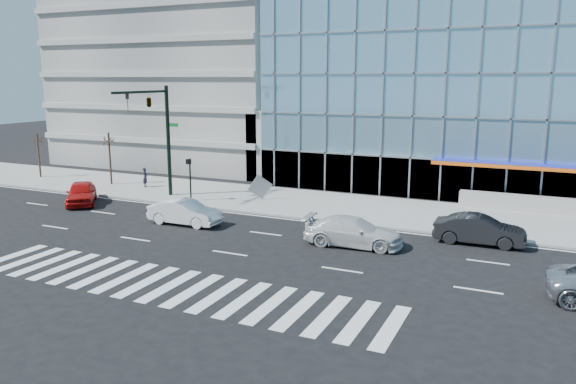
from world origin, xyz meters
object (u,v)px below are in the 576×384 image
object	(u,v)px
white_suv	(353,232)
pedestrian	(145,177)
street_tree_far	(37,139)
traffic_signal	(155,115)
white_sedan	(185,212)
red_sedan	(81,193)
dark_sedan	(480,230)
tilted_panel	(260,187)
ped_signal_post	(190,173)
street_tree_near	(109,140)

from	to	relation	value
white_suv	pedestrian	xyz separation A→B (m)	(-19.91, 7.81, 0.17)
pedestrian	street_tree_far	bearing A→B (deg)	66.67
traffic_signal	white_sedan	distance (m)	9.14
traffic_signal	white_suv	world-z (taller)	traffic_signal
traffic_signal	white_sedan	size ratio (longest dim) A/B	1.76
red_sedan	white_sedan	bearing A→B (deg)	-48.95
dark_sedan	pedestrian	distance (m)	26.33
pedestrian	tilted_panel	xyz separation A→B (m)	(10.48, -0.33, 0.14)
red_sedan	pedestrian	xyz separation A→B (m)	(0.56, 6.27, 0.14)
ped_signal_post	pedestrian	world-z (taller)	ped_signal_post
ped_signal_post	white_sedan	bearing A→B (deg)	-58.54
street_tree_near	tilted_panel	size ratio (longest dim) A/B	3.25
tilted_panel	street_tree_far	bearing A→B (deg)	143.82
white_sedan	tilted_panel	distance (m)	7.64
street_tree_near	ped_signal_post	bearing A→B (deg)	-15.06
traffic_signal	dark_sedan	bearing A→B (deg)	-4.04
white_sedan	street_tree_near	bearing A→B (deg)	57.74
dark_sedan	pedestrian	bearing A→B (deg)	78.42
pedestrian	tilted_panel	distance (m)	10.49
traffic_signal	white_suv	size ratio (longest dim) A/B	1.53
white_suv	white_sedan	distance (m)	10.60
traffic_signal	dark_sedan	distance (m)	22.93
white_suv	white_sedan	xyz separation A→B (m)	(-10.60, -0.07, -0.01)
dark_sedan	white_sedan	bearing A→B (deg)	99.54
red_sedan	tilted_panel	bearing A→B (deg)	-11.42
street_tree_near	red_sedan	bearing A→B (deg)	-65.46
ped_signal_post	tilted_panel	distance (m)	5.06
white_sedan	street_tree_far	bearing A→B (deg)	68.62
street_tree_far	red_sedan	distance (m)	12.65
ped_signal_post	street_tree_far	bearing A→B (deg)	171.69
white_suv	tilted_panel	bearing A→B (deg)	46.86
white_suv	pedestrian	size ratio (longest dim) A/B	3.38
pedestrian	tilted_panel	world-z (taller)	tilted_panel
red_sedan	white_suv	bearing A→B (deg)	-44.00
pedestrian	tilted_panel	size ratio (longest dim) A/B	1.19
street_tree_far	pedestrian	size ratio (longest dim) A/B	2.51
street_tree_far	pedestrian	distance (m)	11.61
traffic_signal	pedestrian	bearing A→B (deg)	139.58
white_sedan	dark_sedan	world-z (taller)	dark_sedan
traffic_signal	street_tree_near	xyz separation A→B (m)	(-7.00, 2.93, -2.39)
street_tree_near	red_sedan	distance (m)	7.32
street_tree_far	pedestrian	bearing A→B (deg)	1.00
white_sedan	red_sedan	bearing A→B (deg)	79.77
street_tree_far	white_sedan	size ratio (longest dim) A/B	0.85
street_tree_near	street_tree_far	world-z (taller)	street_tree_near
white_suv	dark_sedan	world-z (taller)	dark_sedan
red_sedan	street_tree_near	bearing A→B (deg)	74.85
white_sedan	tilted_panel	world-z (taller)	tilted_panel
white_suv	red_sedan	size ratio (longest dim) A/B	1.14
street_tree_far	dark_sedan	size ratio (longest dim) A/B	0.82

